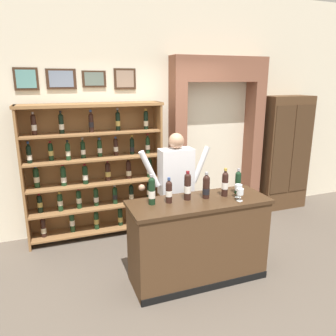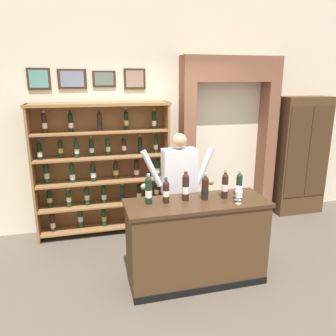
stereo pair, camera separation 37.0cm
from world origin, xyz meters
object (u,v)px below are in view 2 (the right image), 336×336
(tasting_bottle_grappa, at_px, (225,185))
(shopkeeper, at_px, (179,182))
(side_cabinet, at_px, (300,156))
(tasting_bottle_vin_santo, at_px, (205,188))
(wine_shelf, at_px, (103,167))
(tasting_bottle_prosecco, at_px, (166,191))
(tasting_bottle_riserva, at_px, (149,190))
(tasting_bottle_super_tuscan, at_px, (239,185))
(wine_glass_right, at_px, (239,195))
(tasting_bottle_bianco, at_px, (186,187))
(wine_glass_center, at_px, (238,191))
(tasting_counter, at_px, (196,242))

(tasting_bottle_grappa, bearing_deg, shopkeeper, 119.67)
(side_cabinet, xyz_separation_m, tasting_bottle_vin_santo, (-2.26, -1.48, 0.11))
(wine_shelf, bearing_deg, tasting_bottle_prosecco, -68.68)
(tasting_bottle_grappa, bearing_deg, tasting_bottle_vin_santo, 177.13)
(tasting_bottle_grappa, bearing_deg, tasting_bottle_prosecco, 177.94)
(wine_shelf, bearing_deg, side_cabinet, 0.06)
(shopkeeper, distance_m, tasting_bottle_prosecco, 0.67)
(tasting_bottle_riserva, xyz_separation_m, tasting_bottle_super_tuscan, (1.03, -0.02, -0.02))
(wine_glass_right, bearing_deg, tasting_bottle_bianco, 155.16)
(tasting_bottle_bianco, xyz_separation_m, tasting_bottle_vin_santo, (0.21, -0.03, -0.02))
(shopkeeper, distance_m, tasting_bottle_grappa, 0.71)
(tasting_bottle_riserva, bearing_deg, wine_shelf, 104.96)
(wine_glass_center, bearing_deg, tasting_bottle_bianco, 166.16)
(wine_shelf, bearing_deg, tasting_counter, -59.23)
(tasting_bottle_prosecco, bearing_deg, tasting_counter, -9.10)
(shopkeeper, bearing_deg, tasting_bottle_vin_santo, -78.70)
(wine_shelf, distance_m, tasting_counter, 1.85)
(tasting_bottle_super_tuscan, bearing_deg, tasting_bottle_riserva, 179.01)
(tasting_bottle_grappa, height_order, wine_glass_right, tasting_bottle_grappa)
(tasting_bottle_grappa, relative_size, wine_glass_right, 2.30)
(tasting_bottle_super_tuscan, bearing_deg, tasting_bottle_vin_santo, -178.46)
(tasting_bottle_vin_santo, bearing_deg, tasting_bottle_super_tuscan, 1.54)
(tasting_bottle_prosecco, bearing_deg, tasting_bottle_vin_santo, -1.63)
(side_cabinet, xyz_separation_m, shopkeeper, (-2.38, -0.88, 0.00))
(wine_shelf, height_order, tasting_bottle_bianco, wine_shelf)
(wine_shelf, xyz_separation_m, tasting_bottle_bianco, (0.79, -1.45, 0.10))
(tasting_bottle_prosecco, distance_m, wine_glass_right, 0.77)
(tasting_bottle_riserva, relative_size, tasting_bottle_vin_santo, 1.10)
(wine_glass_center, bearing_deg, shopkeeper, 123.30)
(wine_glass_right, bearing_deg, wine_shelf, 127.75)
(wine_glass_right, bearing_deg, side_cabinet, 40.84)
(tasting_bottle_super_tuscan, xyz_separation_m, wine_glass_right, (-0.11, -0.22, -0.03))
(tasting_bottle_riserva, distance_m, wine_glass_center, 0.97)
(tasting_bottle_bianco, bearing_deg, wine_glass_center, -13.84)
(tasting_bottle_prosecco, relative_size, tasting_bottle_grappa, 0.87)
(tasting_bottle_vin_santo, distance_m, wine_glass_right, 0.37)
(tasting_counter, distance_m, tasting_bottle_grappa, 0.71)
(tasting_counter, xyz_separation_m, wine_glass_right, (0.40, -0.17, 0.58))
(wine_shelf, bearing_deg, tasting_bottle_super_tuscan, -46.03)
(wine_shelf, relative_size, tasting_bottle_super_tuscan, 6.54)
(side_cabinet, xyz_separation_m, wine_glass_right, (-1.95, -1.69, 0.08))
(tasting_bottle_bianco, xyz_separation_m, tasting_bottle_super_tuscan, (0.62, -0.02, -0.02))
(tasting_bottle_bianco, relative_size, tasting_bottle_super_tuscan, 1.09)
(side_cabinet, distance_m, tasting_bottle_bianco, 2.87)
(tasting_counter, height_order, tasting_bottle_vin_santo, tasting_bottle_vin_santo)
(tasting_bottle_prosecco, relative_size, tasting_bottle_super_tuscan, 0.94)
(tasting_bottle_bianco, relative_size, wine_glass_right, 2.30)
(shopkeeper, xyz_separation_m, tasting_bottle_riserva, (-0.50, -0.57, 0.13))
(wine_shelf, height_order, tasting_bottle_prosecco, wine_shelf)
(shopkeeper, xyz_separation_m, wine_glass_center, (0.46, -0.71, 0.08))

